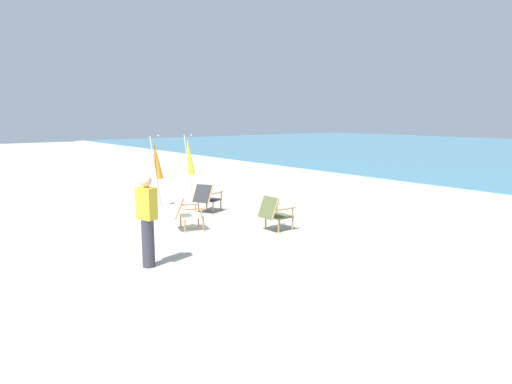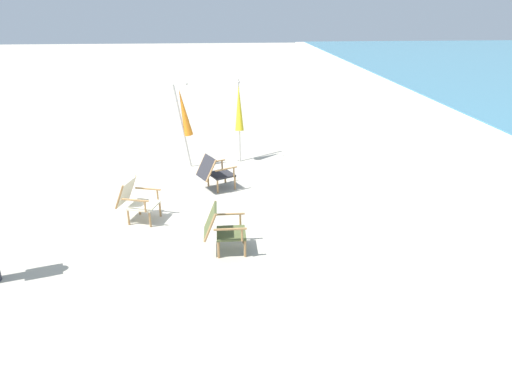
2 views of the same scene
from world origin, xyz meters
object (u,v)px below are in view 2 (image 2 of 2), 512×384
at_px(beach_chair_mid_center, 222,228).
at_px(beach_chair_back_right, 136,199).
at_px(beach_chair_far_center, 214,171).
at_px(umbrella_furled_yellow, 239,109).
at_px(umbrella_furled_orange, 184,113).

distance_m(beach_chair_mid_center, beach_chair_back_right, 2.08).
height_order(beach_chair_far_center, umbrella_furled_yellow, umbrella_furled_yellow).
relative_size(beach_chair_mid_center, beach_chair_far_center, 0.87).
height_order(beach_chair_far_center, umbrella_furled_orange, umbrella_furled_orange).
xyz_separation_m(beach_chair_back_right, beach_chair_far_center, (-1.44, 1.48, -0.01)).
distance_m(umbrella_furled_yellow, umbrella_furled_orange, 1.45).
bearing_deg(beach_chair_mid_center, beach_chair_back_right, -129.31).
relative_size(beach_chair_back_right, umbrella_furled_orange, 0.40).
relative_size(beach_chair_far_center, umbrella_furled_orange, 0.44).
bearing_deg(beach_chair_far_center, umbrella_furled_orange, -155.55).
height_order(beach_chair_mid_center, beach_chair_back_right, beach_chair_mid_center).
xyz_separation_m(beach_chair_mid_center, umbrella_furled_orange, (-4.32, -0.84, 0.95)).
bearing_deg(beach_chair_far_center, umbrella_furled_yellow, 162.21).
height_order(umbrella_furled_yellow, umbrella_furled_orange, umbrella_furled_orange).
xyz_separation_m(beach_chair_mid_center, umbrella_furled_yellow, (-4.79, 0.53, 0.93)).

